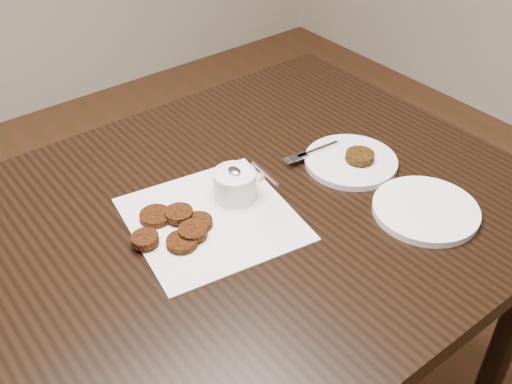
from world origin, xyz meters
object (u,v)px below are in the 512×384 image
plate_empty (426,210)px  plate_with_patty (351,159)px  sauce_ramekin (234,172)px  table (202,363)px  napkin (212,219)px

plate_empty → plate_with_patty: bearing=88.9°
sauce_ramekin → plate_with_patty: bearing=-12.2°
plate_with_patty → plate_empty: plate_with_patty is taller
plate_with_patty → plate_empty: 0.20m
sauce_ramekin → plate_with_patty: (0.26, -0.06, -0.05)m
table → plate_with_patty: plate_with_patty is taller
plate_with_patty → table: bearing=177.2°
table → plate_empty: size_ratio=6.91×
sauce_ramekin → plate_empty: 0.37m
napkin → plate_with_patty: bearing=-5.0°
sauce_ramekin → plate_with_patty: sauce_ramekin is taller
sauce_ramekin → plate_with_patty: size_ratio=0.61×
table → sauce_ramekin: bearing=16.2°
napkin → plate_with_patty: 0.33m
plate_empty → napkin: bearing=145.0°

